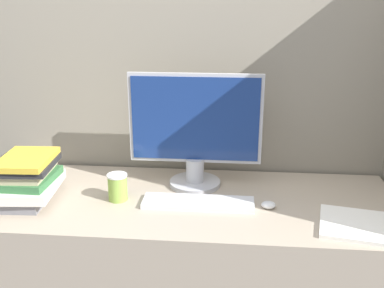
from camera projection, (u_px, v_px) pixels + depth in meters
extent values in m
cube|color=gray|center=(198.00, 138.00, 2.14)|extent=(2.09, 0.04, 1.75)
cube|color=tan|center=(191.00, 275.00, 1.96)|extent=(1.69, 0.66, 0.73)
cylinder|color=#B7B7BC|center=(195.00, 183.00, 1.98)|extent=(0.22, 0.22, 0.02)
cylinder|color=#B7B7BC|center=(195.00, 170.00, 1.96)|extent=(0.08, 0.08, 0.10)
cube|color=#B7B7BC|center=(195.00, 119.00, 1.89)|extent=(0.56, 0.02, 0.39)
cube|color=navy|center=(195.00, 119.00, 1.88)|extent=(0.54, 0.01, 0.36)
cube|color=silver|center=(198.00, 203.00, 1.79)|extent=(0.44, 0.12, 0.02)
ellipsoid|color=silver|center=(269.00, 205.00, 1.76)|extent=(0.06, 0.05, 0.03)
cylinder|color=#8CB247|center=(118.00, 188.00, 1.82)|extent=(0.08, 0.08, 0.10)
cylinder|color=white|center=(117.00, 175.00, 1.81)|extent=(0.08, 0.08, 0.01)
cube|color=slate|center=(27.00, 194.00, 1.84)|extent=(0.19, 0.29, 0.04)
cube|color=silver|center=(27.00, 186.00, 1.81)|extent=(0.25, 0.31, 0.04)
cube|color=#38723F|center=(27.00, 178.00, 1.81)|extent=(0.21, 0.24, 0.03)
cube|color=#C6B78C|center=(27.00, 170.00, 1.80)|extent=(0.19, 0.25, 0.03)
cube|color=#262628|center=(24.00, 165.00, 1.78)|extent=(0.25, 0.25, 0.02)
cube|color=gold|center=(26.00, 159.00, 1.78)|extent=(0.21, 0.26, 0.02)
cube|color=white|center=(354.00, 225.00, 1.63)|extent=(0.28, 0.29, 0.02)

